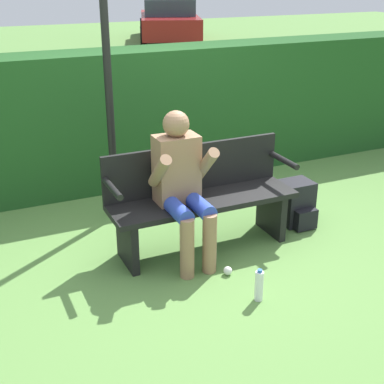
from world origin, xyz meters
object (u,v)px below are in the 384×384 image
at_px(park_bench, 200,197).
at_px(backpack, 297,204).
at_px(person_seated, 182,181).
at_px(signpost, 106,44).
at_px(parked_car, 169,20).
at_px(water_bottle, 259,286).

distance_m(park_bench, backpack, 1.02).
xyz_separation_m(person_seated, backpack, (1.20, 0.13, -0.47)).
relative_size(park_bench, signpost, 0.55).
distance_m(person_seated, parked_car, 14.35).
xyz_separation_m(backpack, water_bottle, (-0.96, -0.93, -0.08)).
relative_size(park_bench, parked_car, 0.34).
relative_size(park_bench, water_bottle, 6.32).
xyz_separation_m(person_seated, parked_car, (5.35, 13.32, -0.05)).
height_order(park_bench, parked_car, parked_car).
bearing_deg(person_seated, parked_car, 68.12).
relative_size(person_seated, water_bottle, 4.82).
bearing_deg(park_bench, signpost, 119.46).
bearing_deg(backpack, water_bottle, -135.93).
relative_size(park_bench, person_seated, 1.31).
height_order(water_bottle, signpost, signpost).
bearing_deg(signpost, park_bench, -60.54).
bearing_deg(park_bench, backpack, 0.36).
height_order(park_bench, signpost, signpost).
relative_size(person_seated, signpost, 0.42).
xyz_separation_m(signpost, parked_car, (5.61, 12.34, -0.99)).
relative_size(water_bottle, parked_car, 0.05).
bearing_deg(parked_car, backpack, -177.98).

